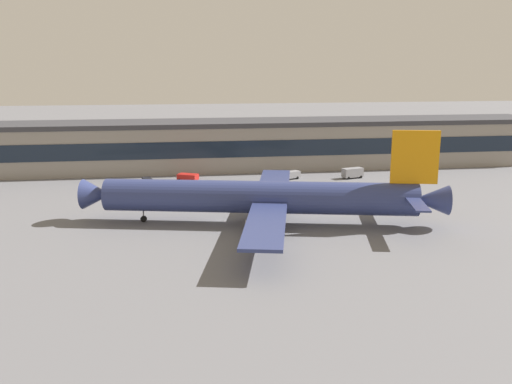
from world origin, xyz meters
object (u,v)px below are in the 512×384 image
(crew_van, at_px, (352,172))
(pushback_tractor, at_px, (188,177))
(follow_me_car, at_px, (147,181))
(belt_loader, at_px, (288,175))
(airliner, at_px, (264,197))

(crew_van, height_order, pushback_tractor, crew_van)
(follow_me_car, height_order, pushback_tractor, follow_me_car)
(belt_loader, xyz_separation_m, crew_van, (16.08, -0.69, 0.31))
(airliner, xyz_separation_m, crew_van, (28.18, 37.71, -3.50))
(airliner, relative_size, pushback_tractor, 11.82)
(crew_van, relative_size, pushback_tractor, 1.03)
(airliner, distance_m, crew_van, 47.20)
(airliner, height_order, belt_loader, airliner)
(airliner, height_order, pushback_tractor, airliner)
(follow_me_car, bearing_deg, pushback_tractor, 24.29)
(crew_van, xyz_separation_m, follow_me_car, (-50.23, -2.04, -0.37))
(belt_loader, relative_size, pushback_tractor, 1.21)
(belt_loader, bearing_deg, pushback_tractor, 176.25)
(airliner, xyz_separation_m, pushback_tractor, (-12.44, 40.00, -3.91))
(crew_van, relative_size, follow_me_car, 1.19)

